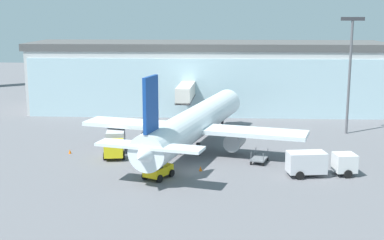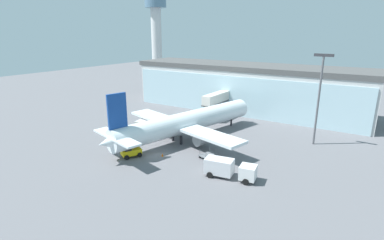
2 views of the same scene
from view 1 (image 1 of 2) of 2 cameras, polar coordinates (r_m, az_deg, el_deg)
ground at (r=59.14m, az=-0.59°, el=-5.44°), size 240.00×240.00×0.00m
terminal_building at (r=94.12m, az=1.59°, el=4.67°), size 61.67×17.01×12.00m
jet_bridge at (r=85.38m, az=-0.50°, el=3.10°), size 2.35×14.32×6.10m
apron_light_mast at (r=78.46m, az=16.51°, el=5.71°), size 3.20×0.40×16.47m
airplane at (r=66.60m, az=0.24°, el=-0.40°), size 28.29×35.55×11.05m
catering_truck at (r=66.46m, az=-8.20°, el=-2.33°), size 3.48×7.56×2.65m
fuel_truck at (r=58.54m, az=13.37°, el=-4.44°), size 7.58×3.58×2.65m
baggage_cart at (r=62.53m, az=7.21°, el=-4.10°), size 2.31×3.13×1.50m
pushback_tug at (r=56.35m, az=-3.69°, el=-5.29°), size 3.27×3.68×2.30m
safety_cone_nose at (r=59.00m, az=0.92°, el=-5.20°), size 0.36×0.36×0.55m
safety_cone_wingtip at (r=67.72m, az=-12.90°, el=-3.29°), size 0.36×0.36×0.55m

